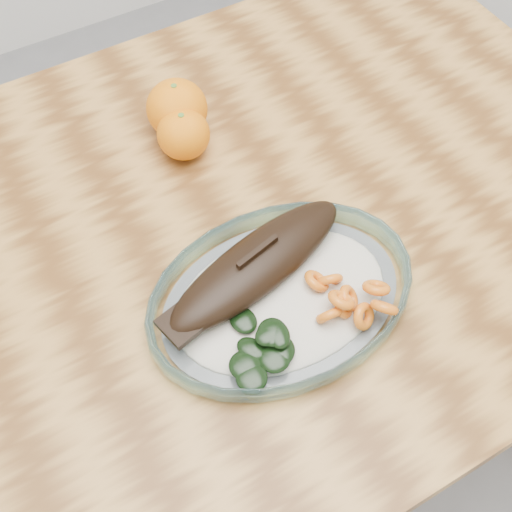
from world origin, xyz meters
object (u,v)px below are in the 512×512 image
orange_right (177,109)px  dining_table (224,267)px  plated_meal (280,293)px  orange_left (184,134)px

orange_right → dining_table: bearing=-99.0°
plated_meal → orange_left: 0.27m
plated_meal → orange_right: 0.31m
dining_table → orange_left: bearing=82.9°
plated_meal → orange_right: orange_right is taller
orange_left → plated_meal: bearing=-91.7°
plated_meal → orange_left: bearing=91.0°
dining_table → plated_meal: (0.01, -0.13, 0.12)m
dining_table → plated_meal: bearing=-86.1°
dining_table → orange_right: 0.23m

